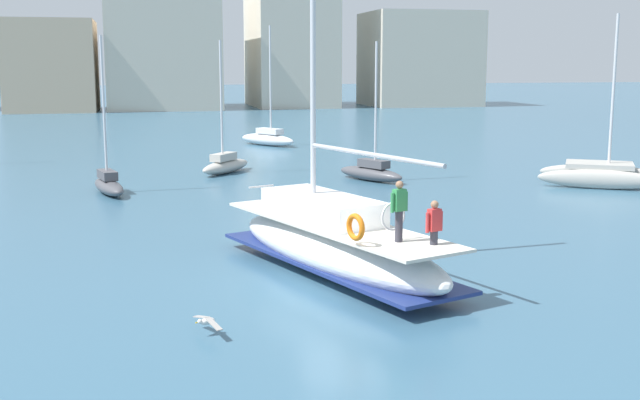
% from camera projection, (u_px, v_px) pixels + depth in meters
% --- Properties ---
extents(ground_plane, '(400.00, 400.00, 0.00)m').
position_uv_depth(ground_plane, '(348.00, 286.00, 21.51)').
color(ground_plane, '#38607A').
extents(main_sailboat, '(5.51, 9.85, 11.71)m').
position_uv_depth(main_sailboat, '(334.00, 242.00, 22.73)').
color(main_sailboat, white).
rests_on(main_sailboat, ground).
extents(moored_sloop_near, '(1.96, 4.22, 7.20)m').
position_uv_depth(moored_sloop_near, '(109.00, 183.00, 36.53)').
color(moored_sloop_near, '#4C4C51').
rests_on(moored_sloop_near, ground).
extents(moored_sloop_far, '(3.51, 4.15, 7.16)m').
position_uv_depth(moored_sloop_far, '(225.00, 164.00, 43.39)').
color(moored_sloop_far, '#B7B2A8').
rests_on(moored_sloop_far, ground).
extents(moored_cutter_left, '(4.02, 5.08, 8.58)m').
position_uv_depth(moored_cutter_left, '(268.00, 137.00, 57.85)').
color(moored_cutter_left, silver).
rests_on(moored_cutter_left, ground).
extents(moored_cutter_right, '(2.96, 4.32, 7.02)m').
position_uv_depth(moored_cutter_right, '(371.00, 171.00, 40.57)').
color(moored_cutter_right, '#4C4C51').
rests_on(moored_cutter_right, ground).
extents(moored_ketch_distant, '(6.32, 5.32, 8.28)m').
position_uv_depth(moored_ketch_distant, '(599.00, 173.00, 38.94)').
color(moored_ketch_distant, '#B7B2A8').
rests_on(moored_ketch_distant, ground).
extents(seagull, '(0.58, 1.15, 0.17)m').
position_uv_depth(seagull, '(207.00, 321.00, 17.57)').
color(seagull, silver).
rests_on(seagull, ground).
extents(waterfront_buildings, '(82.34, 18.78, 27.59)m').
position_uv_depth(waterfront_buildings, '(206.00, 37.00, 105.54)').
color(waterfront_buildings, '#B2B7BC').
rests_on(waterfront_buildings, ground).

